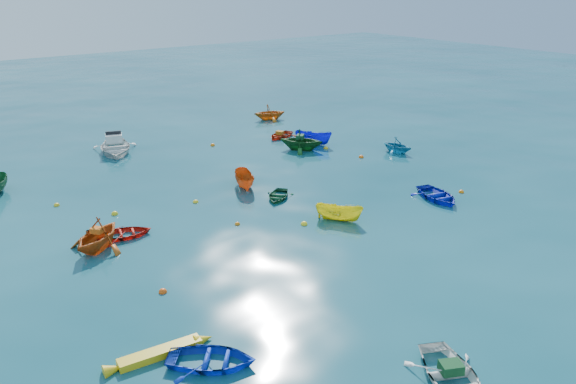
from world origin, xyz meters
TOP-DOWN VIEW (x-y plane):
  - ground at (0.00, 0.00)m, footprint 160.00×160.00m
  - dinghy_blue_sw at (-11.57, -5.90)m, footprint 3.81×3.72m
  - dinghy_white_near at (-5.69, -11.49)m, footprint 3.75×4.18m
  - dinghy_blue_se at (7.10, -0.59)m, footprint 3.16×3.81m
  - dinghy_orange_w at (-11.57, 5.26)m, footprint 4.24×4.16m
  - sampan_yellow_mid at (0.25, 0.68)m, footprint 2.37×2.79m
  - dinghy_green_e at (-0.49, 5.37)m, footprint 2.92×2.85m
  - dinghy_cyan_se at (12.41, 7.57)m, footprint 2.49×2.78m
  - dinghy_red_nw at (-10.01, 5.80)m, footprint 3.17×2.61m
  - sampan_orange_n at (-1.06, 8.14)m, footprint 2.21×3.17m
  - dinghy_green_n at (6.94, 12.45)m, footprint 4.29×4.36m
  - dinghy_red_ne at (7.80, 16.34)m, footprint 3.27×2.80m
  - sampan_blue_far at (8.71, 13.17)m, footprint 2.60×3.28m
  - dinghy_orange_far at (10.69, 22.00)m, footprint 3.61×3.36m
  - kayak_yellow at (-12.78, -4.37)m, footprint 3.73×0.94m
  - motorboat_white at (-4.82, 20.56)m, footprint 4.74×5.56m
  - tarp_green_a at (-5.65, -11.40)m, footprint 0.90×0.82m
  - tarp_orange_a at (-11.53, 5.29)m, footprint 0.68×0.70m
  - tarp_green_b at (6.88, 12.53)m, footprint 0.88×0.85m
  - tarp_orange_b at (7.70, 16.31)m, footprint 0.63×0.72m
  - buoy_or_a at (-10.84, -0.45)m, footprint 0.36×0.36m
  - buoy_ye_a at (-1.64, 1.37)m, footprint 0.37×0.37m
  - buoy_or_b at (9.22, -0.76)m, footprint 0.34×0.34m
  - buoy_ye_b at (-9.34, 8.95)m, footprint 0.39×0.39m
  - buoy_or_c at (-4.54, 3.57)m, footprint 0.29×0.29m
  - buoy_ye_c at (-4.82, 7.79)m, footprint 0.34×0.34m
  - buoy_or_d at (9.30, 8.25)m, footprint 0.37×0.37m
  - buoy_ye_d at (-11.58, 12.27)m, footprint 0.34×0.34m
  - buoy_or_e at (2.04, 17.64)m, footprint 0.37×0.37m
  - buoy_ye_e at (8.70, 11.57)m, footprint 0.38×0.38m

SIDE VIEW (x-z plane):
  - ground at x=0.00m, z-range 0.00..0.00m
  - dinghy_blue_sw at x=-11.57m, z-range -0.32..0.32m
  - dinghy_white_near at x=-5.69m, z-range -0.36..0.36m
  - dinghy_blue_se at x=7.10m, z-range -0.34..0.34m
  - dinghy_orange_w at x=-11.57m, z-range -0.85..0.85m
  - sampan_yellow_mid at x=0.25m, z-range -0.52..0.52m
  - dinghy_green_e at x=-0.49m, z-range -0.25..0.25m
  - dinghy_cyan_se at x=12.41m, z-range -0.65..0.65m
  - dinghy_red_nw at x=-10.01m, z-range -0.29..0.29m
  - sampan_orange_n at x=-1.06m, z-range -0.57..0.57m
  - dinghy_green_n at x=6.94m, z-range -0.87..0.87m
  - dinghy_red_ne at x=7.80m, z-range -0.29..0.29m
  - sampan_blue_far at x=8.71m, z-range -0.60..0.60m
  - dinghy_orange_far at x=10.69m, z-range -0.77..0.77m
  - kayak_yellow at x=-12.78m, z-range -0.18..0.18m
  - motorboat_white at x=-4.82m, z-range -0.79..0.79m
  - buoy_or_a at x=-10.84m, z-range -0.18..0.18m
  - buoy_ye_a at x=-1.64m, z-range -0.19..0.19m
  - buoy_or_b at x=9.22m, z-range -0.17..0.17m
  - buoy_ye_b at x=-9.34m, z-range -0.19..0.19m
  - buoy_or_c at x=-4.54m, z-range -0.15..0.15m
  - buoy_ye_c at x=-4.82m, z-range -0.17..0.17m
  - buoy_or_d at x=9.30m, z-range -0.18..0.18m
  - buoy_ye_d at x=-11.58m, z-range -0.17..0.17m
  - buoy_or_e at x=2.04m, z-range -0.19..0.19m
  - buoy_ye_e at x=8.70m, z-range -0.19..0.19m
  - tarp_orange_b at x=7.70m, z-range 0.29..0.58m
  - tarp_green_a at x=-5.65m, z-range 0.36..0.71m
  - tarp_orange_a at x=-11.53m, z-range 0.85..1.12m
  - tarp_green_b at x=6.88m, z-range 0.87..1.21m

